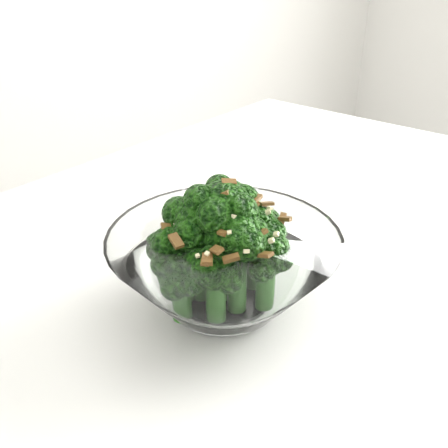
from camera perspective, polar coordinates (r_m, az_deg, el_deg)
table at (r=0.51m, az=2.58°, el=-15.38°), size 1.41×1.18×0.75m
broccoli_dish at (r=0.43m, az=-0.12°, el=-4.20°), size 0.20×0.20×0.13m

